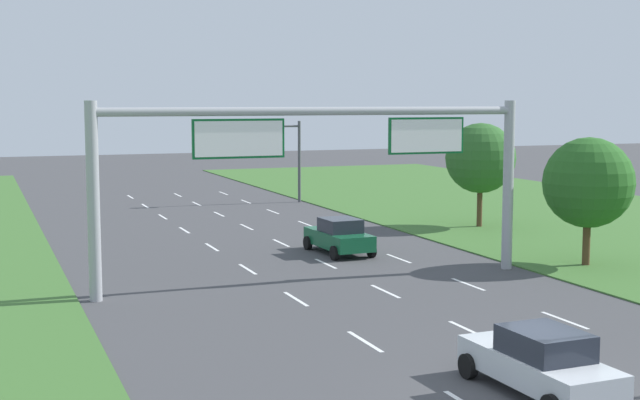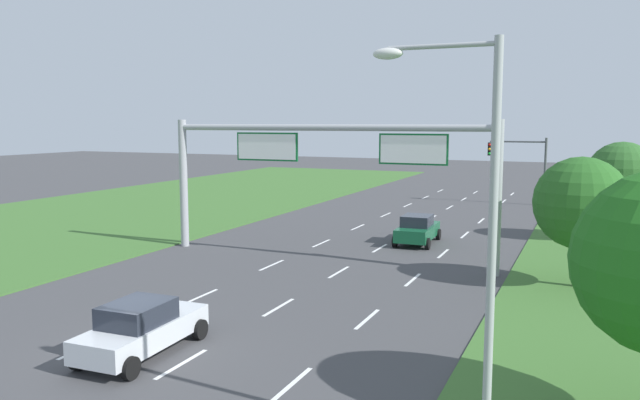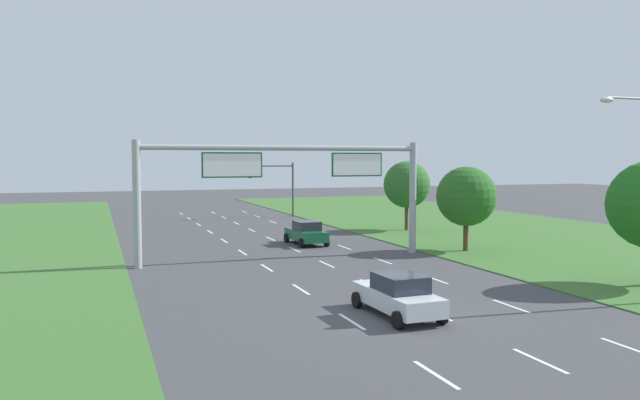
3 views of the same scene
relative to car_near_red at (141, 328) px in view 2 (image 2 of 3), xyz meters
name	(u,v)px [view 2 (image 2 of 3)]	position (x,y,z in m)	size (l,w,h in m)	color
ground_plane	(133,355)	(-0.21, -0.16, -0.81)	(200.00, 200.00, 0.00)	#424244
lane_dashes_inner_left	(299,253)	(-1.96, 14.84, -0.81)	(0.14, 68.40, 0.01)	white
lane_dashes_inner_right	(361,259)	(1.54, 14.84, -0.81)	(0.14, 68.40, 0.01)	white
lane_dashes_slip	(429,265)	(5.04, 14.84, -0.81)	(0.14, 68.40, 0.01)	white
car_near_red	(141,328)	(0.00, 0.00, 0.00)	(2.12, 4.54, 1.63)	silver
car_lead_silver	(417,229)	(3.06, 20.00, 0.00)	(2.18, 4.25, 1.64)	#145633
sign_gantry	(326,162)	(-0.08, 14.07, 4.10)	(17.24, 0.44, 7.00)	#9EA0A5
traffic_light_mast	(521,158)	(6.48, 40.23, 3.06)	(4.76, 0.49, 5.60)	#47494F
street_lamp	(473,213)	(9.90, -1.77, 4.27)	(2.61, 0.32, 8.50)	#9EA0A5
roadside_tree_mid	(581,203)	(11.64, 13.33, 2.75)	(3.82, 3.82, 5.48)	#513823
roadside_tree_far	(622,176)	(13.55, 25.06, 3.03)	(3.86, 3.86, 5.78)	#513823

